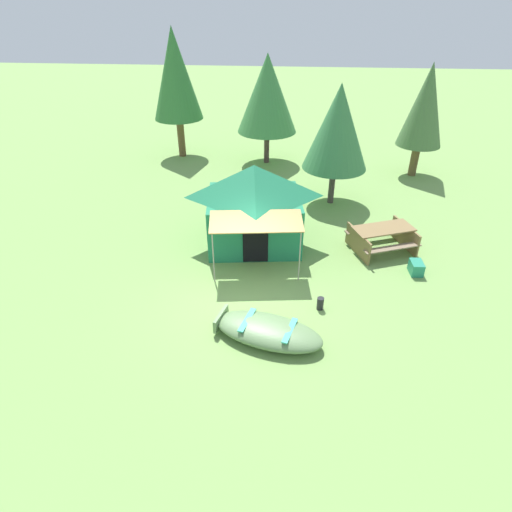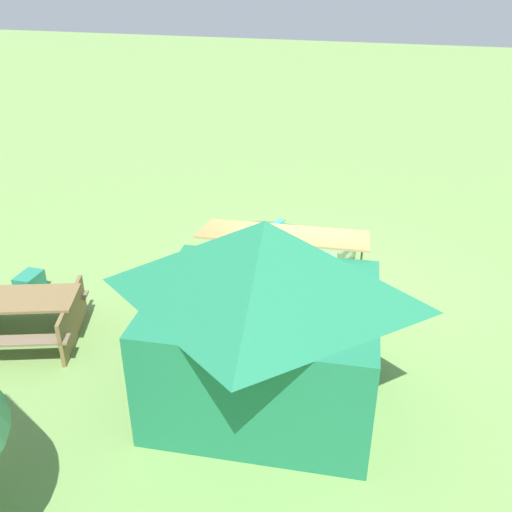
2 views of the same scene
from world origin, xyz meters
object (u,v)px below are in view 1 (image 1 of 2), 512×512
Objects in this scene: canvas_cabin_tent at (254,204)px; cooler_box at (416,268)px; pine_tree_back_left at (267,94)px; beached_rowboat at (267,331)px; picnic_table at (382,236)px; fuel_can at (320,303)px; pine_tree_back_right at (338,127)px; pine_tree_side at (425,106)px; pine_tree_far_center at (175,75)px.

canvas_cabin_tent is 7.68× the size of cooler_box.
beached_rowboat is at bearing -86.20° from pine_tree_back_left.
picnic_table is 0.47× the size of pine_tree_back_left.
fuel_can is (-2.88, -1.92, -0.01)m from cooler_box.
canvas_cabin_tent is 4.19m from picnic_table.
pine_tree_side is (3.83, 3.24, 0.08)m from pine_tree_back_right.
cooler_box is 0.09× the size of pine_tree_far_center.
beached_rowboat is 1.26× the size of picnic_table.
pine_tree_back_left is at bearing 170.77° from pine_tree_side.
picnic_table is 0.52× the size of pine_tree_back_right.
picnic_table reaches higher than beached_rowboat.
picnic_table is (4.09, -0.09, -0.90)m from canvas_cabin_tent.
cooler_box is at bearing -15.68° from canvas_cabin_tent.
canvas_cabin_tent is 11.15× the size of fuel_can.
picnic_table is 9.23m from pine_tree_back_left.
picnic_table is at bearing 52.80° from beached_rowboat.
pine_tree_far_center is (-7.03, 4.90, 0.87)m from pine_tree_back_right.
pine_tree_side is at bearing 40.25° from pine_tree_back_right.
picnic_table is at bearing 122.56° from cooler_box.
pine_tree_far_center is (-4.24, 0.58, 0.64)m from pine_tree_back_left.
canvas_cabin_tent is at bearing -62.37° from pine_tree_far_center.
fuel_can is at bearing -61.20° from pine_tree_far_center.
canvas_cabin_tent is 7.90m from pine_tree_back_left.
pine_tree_far_center reaches higher than picnic_table.
pine_tree_back_right is (2.70, 3.37, 1.54)m from canvas_cabin_tent.
pine_tree_far_center is 1.23× the size of pine_tree_side.
beached_rowboat is 8.58m from pine_tree_back_right.
pine_tree_back_left is 5.15m from pine_tree_back_right.
pine_tree_far_center is (-4.33, 8.27, 2.41)m from canvas_cabin_tent.
cooler_box is at bearing -57.44° from picnic_table.
canvas_cabin_tent is at bearing -89.34° from pine_tree_back_left.
picnic_table is 4.52× the size of cooler_box.
fuel_can is (1.31, 1.23, -0.06)m from beached_rowboat.
pine_tree_far_center is at bearing 111.54° from beached_rowboat.
canvas_cabin_tent is (-0.72, 4.53, 1.15)m from beached_rowboat.
pine_tree_side reaches higher than cooler_box.
pine_tree_back_left is at bearing 100.91° from fuel_can.
beached_rowboat is 0.74× the size of canvas_cabin_tent.
cooler_box is 13.84m from pine_tree_far_center.
pine_tree_side is (2.44, 6.71, 2.52)m from picnic_table.
picnic_table is 6.57× the size of fuel_can.
beached_rowboat is 4.73m from canvas_cabin_tent.
pine_tree_back_right is (-1.39, 3.47, 2.44)m from picnic_table.
picnic_table is 1.55m from cooler_box.
canvas_cabin_tent is 4.59m from pine_tree_back_right.
beached_rowboat is at bearing -104.07° from pine_tree_back_right.
pine_tree_far_center reaches higher than beached_rowboat.
pine_tree_back_left reaches higher than fuel_can.
pine_tree_side reaches higher than beached_rowboat.
cooler_box is at bearing -61.15° from pine_tree_back_left.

